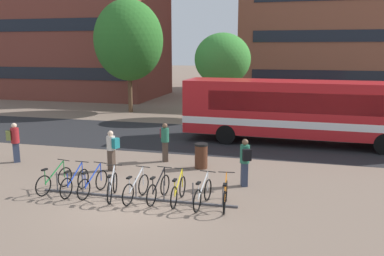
{
  "coord_description": "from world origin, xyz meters",
  "views": [
    {
      "loc": [
        4.77,
        -11.15,
        4.82
      ],
      "look_at": [
        0.77,
        4.58,
        1.6
      ],
      "focal_mm": 37.65,
      "sensor_mm": 36.0,
      "label": 1
    }
  ],
  "objects_px": {
    "parked_bicycle_silver_3": "(112,187)",
    "street_tree_0": "(129,40)",
    "commuter_maroon_pack_0": "(165,139)",
    "commuter_olive_pack_1": "(14,140)",
    "parked_bicycle_silver_4": "(136,189)",
    "parked_bicycle_blue_2": "(93,184)",
    "city_bus": "(302,109)",
    "commuter_teal_pack_3": "(112,148)",
    "parked_bicycle_green_0": "(54,180)",
    "street_tree_1": "(223,59)",
    "parked_bicycle_orange_8": "(225,196)",
    "parked_bicycle_white_7": "(203,194)",
    "commuter_black_pack_2": "(245,159)",
    "parked_bicycle_black_5": "(158,189)",
    "trash_bin": "(201,156)",
    "parked_bicycle_blue_1": "(75,183)",
    "parked_bicycle_yellow_6": "(178,191)"
  },
  "relations": [
    {
      "from": "parked_bicycle_green_0",
      "to": "commuter_maroon_pack_0",
      "type": "height_order",
      "value": "commuter_maroon_pack_0"
    },
    {
      "from": "commuter_maroon_pack_0",
      "to": "street_tree_1",
      "type": "height_order",
      "value": "street_tree_1"
    },
    {
      "from": "parked_bicycle_orange_8",
      "to": "street_tree_0",
      "type": "height_order",
      "value": "street_tree_0"
    },
    {
      "from": "parked_bicycle_silver_3",
      "to": "street_tree_0",
      "type": "relative_size",
      "value": 0.2
    },
    {
      "from": "commuter_maroon_pack_0",
      "to": "commuter_olive_pack_1",
      "type": "bearing_deg",
      "value": -106.21
    },
    {
      "from": "parked_bicycle_yellow_6",
      "to": "parked_bicycle_silver_4",
      "type": "bearing_deg",
      "value": 94.2
    },
    {
      "from": "city_bus",
      "to": "street_tree_1",
      "type": "height_order",
      "value": "street_tree_1"
    },
    {
      "from": "parked_bicycle_silver_3",
      "to": "trash_bin",
      "type": "relative_size",
      "value": 1.63
    },
    {
      "from": "parked_bicycle_silver_4",
      "to": "street_tree_0",
      "type": "relative_size",
      "value": 0.2
    },
    {
      "from": "city_bus",
      "to": "parked_bicycle_orange_8",
      "type": "relative_size",
      "value": 7.04
    },
    {
      "from": "parked_bicycle_yellow_6",
      "to": "street_tree_0",
      "type": "distance_m",
      "value": 19.59
    },
    {
      "from": "parked_bicycle_blue_1",
      "to": "commuter_teal_pack_3",
      "type": "height_order",
      "value": "commuter_teal_pack_3"
    },
    {
      "from": "parked_bicycle_blue_1",
      "to": "parked_bicycle_silver_4",
      "type": "bearing_deg",
      "value": -88.69
    },
    {
      "from": "commuter_maroon_pack_0",
      "to": "commuter_teal_pack_3",
      "type": "distance_m",
      "value": 2.44
    },
    {
      "from": "parked_bicycle_black_5",
      "to": "street_tree_0",
      "type": "height_order",
      "value": "street_tree_0"
    },
    {
      "from": "parked_bicycle_green_0",
      "to": "parked_bicycle_silver_4",
      "type": "distance_m",
      "value": 3.02
    },
    {
      "from": "commuter_black_pack_2",
      "to": "street_tree_0",
      "type": "height_order",
      "value": "street_tree_0"
    },
    {
      "from": "parked_bicycle_blue_2",
      "to": "street_tree_1",
      "type": "height_order",
      "value": "street_tree_1"
    },
    {
      "from": "parked_bicycle_black_5",
      "to": "commuter_olive_pack_1",
      "type": "bearing_deg",
      "value": 76.0
    },
    {
      "from": "parked_bicycle_black_5",
      "to": "commuter_teal_pack_3",
      "type": "bearing_deg",
      "value": 53.48
    },
    {
      "from": "commuter_teal_pack_3",
      "to": "street_tree_0",
      "type": "bearing_deg",
      "value": -51.51
    },
    {
      "from": "parked_bicycle_green_0",
      "to": "commuter_black_pack_2",
      "type": "relative_size",
      "value": 0.99
    },
    {
      "from": "city_bus",
      "to": "commuter_teal_pack_3",
      "type": "height_order",
      "value": "city_bus"
    },
    {
      "from": "parked_bicycle_blue_2",
      "to": "parked_bicycle_green_0",
      "type": "bearing_deg",
      "value": 96.96
    },
    {
      "from": "commuter_maroon_pack_0",
      "to": "street_tree_1",
      "type": "bearing_deg",
      "value": 145.47
    },
    {
      "from": "city_bus",
      "to": "parked_bicycle_silver_3",
      "type": "bearing_deg",
      "value": 59.39
    },
    {
      "from": "parked_bicycle_white_7",
      "to": "trash_bin",
      "type": "xyz_separation_m",
      "value": [
        -0.96,
        3.93,
        0.13
      ]
    },
    {
      "from": "commuter_black_pack_2",
      "to": "commuter_teal_pack_3",
      "type": "distance_m",
      "value": 5.38
    },
    {
      "from": "parked_bicycle_white_7",
      "to": "commuter_black_pack_2",
      "type": "xyz_separation_m",
      "value": [
        1.03,
        2.15,
        0.6
      ]
    },
    {
      "from": "parked_bicycle_silver_3",
      "to": "parked_bicycle_white_7",
      "type": "distance_m",
      "value": 3.01
    },
    {
      "from": "commuter_black_pack_2",
      "to": "street_tree_0",
      "type": "distance_m",
      "value": 18.67
    },
    {
      "from": "commuter_teal_pack_3",
      "to": "street_tree_1",
      "type": "xyz_separation_m",
      "value": [
        2.12,
        13.02,
        3.14
      ]
    },
    {
      "from": "parked_bicycle_blue_1",
      "to": "parked_bicycle_silver_4",
      "type": "height_order",
      "value": "same"
    },
    {
      "from": "parked_bicycle_yellow_6",
      "to": "parked_bicycle_orange_8",
      "type": "height_order",
      "value": "same"
    },
    {
      "from": "parked_bicycle_blue_2",
      "to": "commuter_olive_pack_1",
      "type": "bearing_deg",
      "value": 68.38
    },
    {
      "from": "trash_bin",
      "to": "commuter_black_pack_2",
      "type": "bearing_deg",
      "value": -41.85
    },
    {
      "from": "parked_bicycle_orange_8",
      "to": "street_tree_0",
      "type": "relative_size",
      "value": 0.21
    },
    {
      "from": "parked_bicycle_blue_1",
      "to": "city_bus",
      "type": "bearing_deg",
      "value": -36.01
    },
    {
      "from": "city_bus",
      "to": "parked_bicycle_blue_2",
      "type": "distance_m",
      "value": 11.61
    },
    {
      "from": "parked_bicycle_white_7",
      "to": "street_tree_1",
      "type": "distance_m",
      "value": 16.31
    },
    {
      "from": "parked_bicycle_black_5",
      "to": "commuter_maroon_pack_0",
      "type": "xyz_separation_m",
      "value": [
        -1.22,
        4.43,
        0.59
      ]
    },
    {
      "from": "parked_bicycle_black_5",
      "to": "parked_bicycle_yellow_6",
      "type": "distance_m",
      "value": 0.67
    },
    {
      "from": "city_bus",
      "to": "parked_bicycle_silver_3",
      "type": "height_order",
      "value": "city_bus"
    },
    {
      "from": "parked_bicycle_green_0",
      "to": "parked_bicycle_silver_4",
      "type": "xyz_separation_m",
      "value": [
        3.02,
        -0.08,
        0.0
      ]
    },
    {
      "from": "city_bus",
      "to": "parked_bicycle_yellow_6",
      "type": "bearing_deg",
      "value": 69.55
    },
    {
      "from": "parked_bicycle_blue_2",
      "to": "street_tree_0",
      "type": "distance_m",
      "value": 18.5
    },
    {
      "from": "parked_bicycle_black_5",
      "to": "parked_bicycle_orange_8",
      "type": "xyz_separation_m",
      "value": [
        2.18,
        -0.05,
        0.0
      ]
    },
    {
      "from": "parked_bicycle_black_5",
      "to": "city_bus",
      "type": "bearing_deg",
      "value": -19.85
    },
    {
      "from": "commuter_teal_pack_3",
      "to": "street_tree_0",
      "type": "relative_size",
      "value": 0.19
    },
    {
      "from": "commuter_teal_pack_3",
      "to": "city_bus",
      "type": "bearing_deg",
      "value": -119.26
    }
  ]
}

